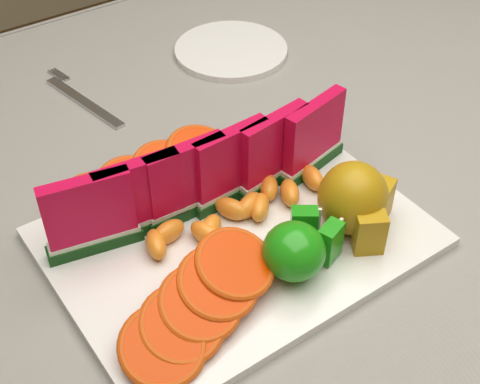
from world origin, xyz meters
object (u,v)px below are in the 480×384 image
pear_cluster (355,201)px  apple_cluster (298,248)px  platter (236,237)px  side_plate (231,50)px  fork (82,99)px

pear_cluster → apple_cluster: bearing=-170.4°
platter → apple_cluster: 0.09m
side_plate → apple_cluster: bearing=-116.1°
apple_cluster → pear_cluster: size_ratio=0.98×
platter → apple_cluster: apple_cluster is taller
fork → platter: bearing=-86.4°
platter → side_plate: bearing=56.3°
platter → pear_cluster: size_ratio=3.91×
platter → apple_cluster: bearing=-74.9°
apple_cluster → fork: size_ratio=0.52×
pear_cluster → fork: size_ratio=0.52×
apple_cluster → platter: bearing=105.1°
fork → side_plate: bearing=-2.9°
apple_cluster → fork: 0.44m
pear_cluster → side_plate: size_ratio=0.44×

